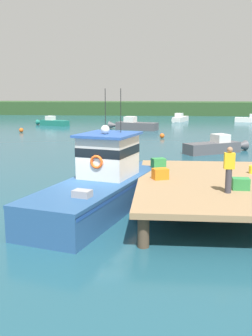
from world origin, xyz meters
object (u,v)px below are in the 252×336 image
Objects in this scene: deckhand_by_the_boat at (229,169)px; mooring_buoy_outer at (162,136)px; moored_boat_far_right at (250,119)px; moored_boat_off_the_point at (52,122)px; crate_single_by_cleat at (241,184)px; moored_boat_outer_mooring at (216,146)px; crate_single_far at (158,163)px; main_fishing_boat at (102,184)px; mooring_buoy_spare_mooring at (21,130)px; crate_stack_mid_dock at (160,174)px; moored_boat_mid_harbor at (134,125)px; moored_boat_near_channel at (180,119)px.

mooring_buoy_outer is (-2.22, 25.99, -1.82)m from deckhand_by_the_boat.
moored_boat_far_right is 0.97× the size of moored_boat_off_the_point.
crate_single_by_cleat is 1.27× the size of mooring_buoy_outer.
moored_boat_outer_mooring is at bearing 85.42° from crate_single_by_cleat.
deckhand_by_the_boat is at bearing -135.97° from crate_single_by_cleat.
crate_single_far reaches higher than moored_boat_off_the_point.
main_fishing_boat is 24.39m from mooring_buoy_outer.
moored_boat_off_the_point is 10.10× the size of mooring_buoy_spare_mooring.
crate_stack_mid_dock is (0.09, -2.34, -0.01)m from crate_single_far.
crate_single_far is 5.02m from deckhand_by_the_boat.
crate_single_by_cleat is at bearing -65.74° from moored_boat_off_the_point.
moored_boat_mid_harbor is (-3.14, 29.79, -0.89)m from crate_single_far.
crate_single_by_cleat reaches higher than moored_boat_near_channel.
moored_boat_near_channel reaches higher than mooring_buoy_outer.
mooring_buoy_spare_mooring is at bearing -98.47° from moored_boat_off_the_point.
mooring_buoy_outer is (0.15, 23.99, -1.18)m from crate_stack_mid_dock.
moored_boat_far_right is 24.37m from mooring_buoy_outer.
main_fishing_boat is 16.52× the size of crate_single_by_cleat.
mooring_buoy_outer is at bearing 89.37° from crate_single_far.
moored_boat_outer_mooring is at bearing -106.59° from moored_boat_far_right.
moored_boat_outer_mooring reaches higher than moored_boat_far_right.
crate_single_by_cleat is 41.97m from moored_boat_off_the_point.
mooring_buoy_spare_mooring is (-12.38, -3.94, -0.29)m from moored_boat_mid_harbor.
crate_stack_mid_dock is at bearing 139.89° from deckhand_by_the_boat.
moored_boat_off_the_point is (-12.01, 37.03, -0.57)m from main_fishing_boat.
crate_single_far reaches higher than moored_boat_outer_mooring.
crate_stack_mid_dock reaches higher than moored_boat_mid_harbor.
moored_boat_near_channel is at bearing 83.53° from main_fishing_boat.
moored_boat_near_channel is 21.16m from mooring_buoy_outer.
moored_boat_near_channel reaches higher than moored_boat_off_the_point.
main_fishing_boat reaches higher than mooring_buoy_spare_mooring.
moored_boat_mid_harbor is 12.66× the size of mooring_buoy_spare_mooring.
crate_single_by_cleat is at bearing -102.42° from moored_boat_far_right.
deckhand_by_the_boat is 34.61m from moored_boat_mid_harbor.
moored_boat_near_channel is 19.01m from moored_boat_off_the_point.
crate_single_far is 21.69m from mooring_buoy_outer.
crate_single_far is 0.12× the size of moored_boat_near_channel.
moored_boat_outer_mooring is 9.90m from mooring_buoy_outer.
moored_boat_outer_mooring is 23.84m from mooring_buoy_spare_mooring.
crate_stack_mid_dock is 32.24m from mooring_buoy_spare_mooring.
crate_stack_mid_dock is 0.13× the size of moored_boat_far_right.
main_fishing_boat reaches higher than mooring_buoy_outer.
moored_boat_near_channel reaches higher than mooring_buoy_spare_mooring.
mooring_buoy_spare_mooring is at bearing 115.04° from main_fishing_boat.
mooring_buoy_spare_mooring is at bearing 120.99° from crate_single_far.
moored_boat_outer_mooring is at bearing -65.71° from mooring_buoy_outer.
crate_stack_mid_dock is 1.23× the size of mooring_buoy_spare_mooring.
deckhand_by_the_boat reaches higher than moored_boat_far_right.
crate_single_by_cleat reaches higher than moored_boat_mid_harbor.
deckhand_by_the_boat reaches higher than crate_stack_mid_dock.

